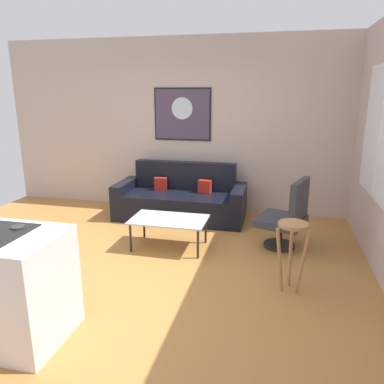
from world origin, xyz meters
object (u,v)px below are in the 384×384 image
(armchair, at_px, (287,216))
(coffee_table, at_px, (169,221))
(bar_stool, at_px, (292,241))
(wall_painting, at_px, (182,114))
(couch, at_px, (181,200))

(armchair, bearing_deg, coffee_table, -167.96)
(bar_stool, height_order, wall_painting, wall_painting)
(bar_stool, xyz_separation_m, wall_painting, (-1.74, 2.44, 1.06))
(coffee_table, xyz_separation_m, armchair, (1.46, 0.31, 0.07))
(wall_painting, bearing_deg, bar_stool, -54.47)
(couch, bearing_deg, armchair, -28.33)
(armchair, height_order, bar_stool, armchair)
(couch, bearing_deg, bar_stool, -49.63)
(bar_stool, bearing_deg, wall_painting, 125.53)
(coffee_table, height_order, wall_painting, wall_painting)
(armchair, distance_m, wall_painting, 2.49)
(couch, height_order, bar_stool, couch)
(bar_stool, relative_size, wall_painting, 0.76)
(coffee_table, distance_m, bar_stool, 1.68)
(couch, relative_size, wall_painting, 2.13)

